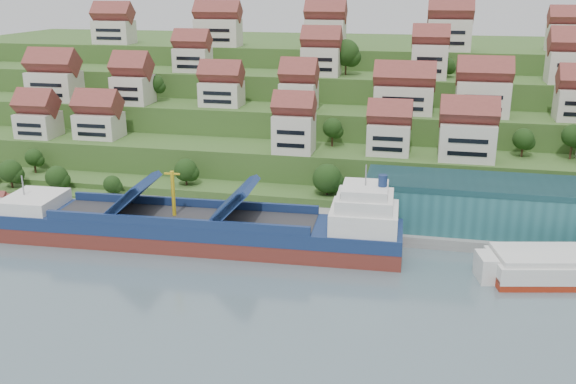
# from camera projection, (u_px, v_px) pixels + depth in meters

# --- Properties ---
(ground) EXTENTS (300.00, 300.00, 0.00)m
(ground) POSITION_uv_depth(u_px,v_px,m) (246.00, 250.00, 126.50)
(ground) COLOR slate
(ground) RESTS_ON ground
(quay) EXTENTS (180.00, 14.00, 2.20)m
(quay) POSITION_uv_depth(u_px,v_px,m) (355.00, 226.00, 136.10)
(quay) COLOR gray
(quay) RESTS_ON ground
(pebble_beach) EXTENTS (45.00, 20.00, 1.00)m
(pebble_beach) POSITION_uv_depth(u_px,v_px,m) (20.00, 207.00, 149.10)
(pebble_beach) COLOR gray
(pebble_beach) RESTS_ON ground
(hillside) EXTENTS (260.00, 128.00, 31.00)m
(hillside) POSITION_uv_depth(u_px,v_px,m) (327.00, 104.00, 219.42)
(hillside) COLOR #2D4C1E
(hillside) RESTS_ON ground
(hillside_village) EXTENTS (158.02, 64.45, 29.10)m
(hillside_village) POSITION_uv_depth(u_px,v_px,m) (325.00, 82.00, 174.67)
(hillside_village) COLOR beige
(hillside_village) RESTS_ON ground
(hillside_trees) EXTENTS (143.22, 62.57, 31.72)m
(hillside_trees) POSITION_uv_depth(u_px,v_px,m) (273.00, 116.00, 165.32)
(hillside_trees) COLOR #1D3D14
(hillside_trees) RESTS_ON ground
(warehouse) EXTENTS (60.00, 15.00, 10.00)m
(warehouse) POSITION_uv_depth(u_px,v_px,m) (515.00, 206.00, 129.66)
(warehouse) COLOR #266269
(warehouse) RESTS_ON quay
(flagpole) EXTENTS (1.28, 0.16, 8.00)m
(flagpole) POSITION_uv_depth(u_px,v_px,m) (344.00, 207.00, 130.03)
(flagpole) COLOR gray
(flagpole) RESTS_ON quay
(beach_huts) EXTENTS (14.40, 3.70, 2.20)m
(beach_huts) POSITION_uv_depth(u_px,v_px,m) (8.00, 202.00, 147.84)
(beach_huts) COLOR white
(beach_huts) RESTS_ON pebble_beach
(cargo_ship) EXTENTS (82.14, 15.75, 18.17)m
(cargo_ship) POSITION_uv_depth(u_px,v_px,m) (206.00, 229.00, 127.80)
(cargo_ship) COLOR maroon
(cargo_ship) RESTS_ON ground
(second_ship) EXTENTS (30.43, 16.41, 8.37)m
(second_ship) POSITION_uv_depth(u_px,v_px,m) (576.00, 266.00, 113.37)
(second_ship) COLOR maroon
(second_ship) RESTS_ON ground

